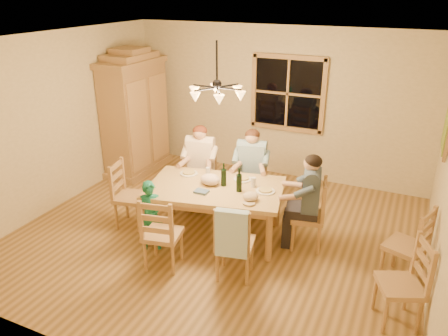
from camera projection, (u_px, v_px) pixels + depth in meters
The scene contains 33 objects.
floor at pixel (218, 235), 6.26m from camera, with size 5.50×5.50×0.00m, color brown.
ceiling at pixel (217, 40), 5.22m from camera, with size 5.50×5.00×0.02m, color white.
wall_back at pixel (277, 103), 7.84m from camera, with size 5.50×0.02×2.70m, color #CBBD8F.
wall_left at pixel (58, 121), 6.80m from camera, with size 0.02×5.00×2.70m, color #CBBD8F.
wall_right at pixel (448, 183), 4.68m from camera, with size 0.02×5.00×2.70m, color #CBBD8F.
window at pixel (288, 94), 7.65m from camera, with size 1.30×0.06×1.30m.
painting at pixel (448, 129), 5.61m from camera, with size 0.06×0.78×0.64m.
chandelier at pixel (217, 92), 5.46m from camera, with size 0.77×0.68×0.71m.
armoire at pixel (135, 117), 8.08m from camera, with size 0.66×1.40×2.30m.
dining_table at pixel (215, 193), 6.01m from camera, with size 2.02×1.47×0.76m.
chair_far_left at pixel (201, 187), 7.03m from camera, with size 0.52×0.50×0.99m.
chair_far_right at pixel (251, 192), 6.86m from camera, with size 0.52×0.50×0.99m.
chair_near_left at pixel (163, 245), 5.47m from camera, with size 0.52×0.50×0.99m.
chair_near_right at pixel (235, 254), 5.28m from camera, with size 0.52×0.50×0.99m.
chair_end_left at pixel (132, 206), 6.42m from camera, with size 0.50×0.52×0.99m.
chair_end_right at pixel (307, 226), 5.89m from camera, with size 0.50×0.52×0.99m.
adult_woman at pixel (200, 156), 6.82m from camera, with size 0.46×0.49×0.87m.
adult_plaid_man at pixel (252, 160), 6.65m from camera, with size 0.46×0.49×0.87m.
adult_slate_man at pixel (310, 190), 5.68m from camera, with size 0.49×0.46×0.87m.
towel at pixel (232, 234), 4.96m from camera, with size 0.38×0.10×0.58m, color #B8DDF9.
wine_bottle_a at pixel (224, 174), 5.94m from camera, with size 0.08×0.08×0.33m, color black.
wine_bottle_b at pixel (239, 180), 5.78m from camera, with size 0.08×0.08×0.33m, color black.
plate_woman at pixel (189, 173), 6.37m from camera, with size 0.26×0.26×0.02m, color white.
plate_plaid at pixel (243, 179), 6.18m from camera, with size 0.26×0.26×0.02m, color white.
plate_slate at pixel (265, 191), 5.82m from camera, with size 0.26×0.26×0.02m, color white.
wine_glass_a at pixel (208, 172), 6.26m from camera, with size 0.06×0.06×0.14m, color silver.
wine_glass_b at pixel (253, 182), 5.94m from camera, with size 0.06×0.06×0.14m, color silver.
cap at pixel (251, 196), 5.57m from camera, with size 0.20×0.20×0.11m, color tan.
napkin at pixel (202, 191), 5.80m from camera, with size 0.18×0.14×0.03m, color #4A6288.
cloth_bundle at pixel (210, 179), 6.01m from camera, with size 0.28×0.22×0.15m, color beige.
child at pixel (151, 216), 5.77m from camera, with size 0.36×0.23×0.98m, color #1B7B61.
chair_spare_front at pixel (398, 298), 4.54m from camera, with size 0.56×0.57×0.99m.
chair_spare_back at pixel (403, 257), 5.22m from camera, with size 0.55×0.56×0.99m.
Camera 1 is at (2.33, -4.88, 3.31)m, focal length 35.00 mm.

